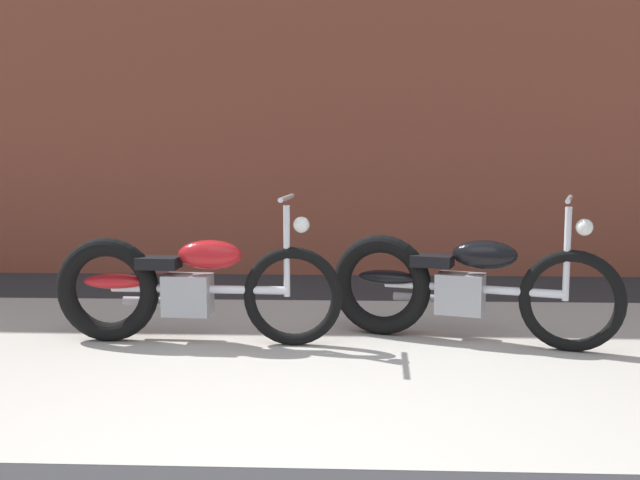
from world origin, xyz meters
TOP-DOWN VIEW (x-y plane):
  - ground_plane at (0.00, 0.00)m, footprint 80.00×80.00m
  - sidewalk_slab at (0.00, 1.75)m, footprint 36.00×3.50m
  - motorcycle_red at (-0.90, 1.98)m, footprint 2.01×0.58m
  - motorcycle_black at (0.99, 2.12)m, footprint 1.93×0.86m

SIDE VIEW (x-z plane):
  - ground_plane at x=0.00m, z-range 0.00..0.00m
  - sidewalk_slab at x=0.00m, z-range 0.00..0.01m
  - motorcycle_red at x=-0.90m, z-range -0.12..0.91m
  - motorcycle_black at x=0.99m, z-range -0.12..0.91m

